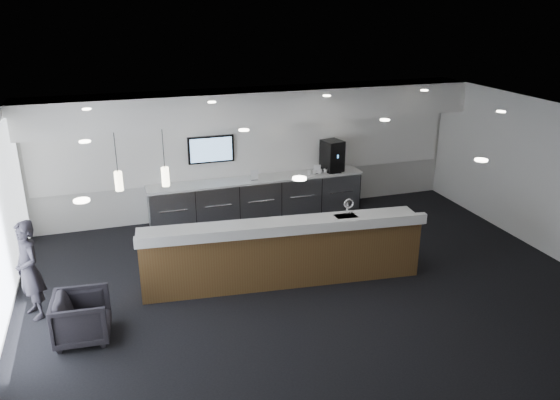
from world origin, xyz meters
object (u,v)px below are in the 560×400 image
object	(u,v)px
coffee_machine	(332,156)
service_counter	(283,252)
lounge_guest	(29,270)
armchair	(82,317)

from	to	relation	value
coffee_machine	service_counter	bearing A→B (deg)	-137.64
lounge_guest	coffee_machine	bearing A→B (deg)	87.13
service_counter	armchair	xyz separation A→B (m)	(-3.43, -0.80, -0.21)
coffee_machine	armchair	bearing A→B (deg)	-157.02
coffee_machine	armchair	distance (m)	7.03
armchair	service_counter	bearing A→B (deg)	-72.42
service_counter	coffee_machine	world-z (taller)	coffee_machine
service_counter	lounge_guest	bearing A→B (deg)	-175.80
coffee_machine	lounge_guest	xyz separation A→B (m)	(-6.47, -3.07, -0.49)
armchair	lounge_guest	distance (m)	1.28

